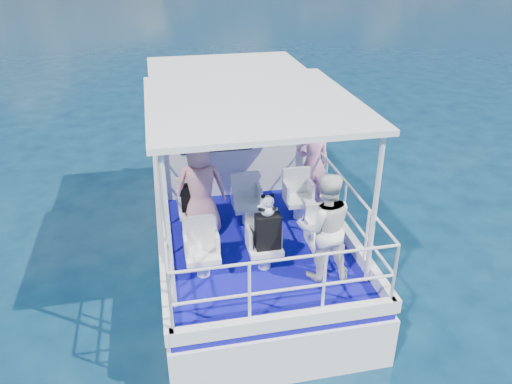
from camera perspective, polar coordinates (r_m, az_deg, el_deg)
ground at (r=8.86m, az=-0.68°, el=-9.20°), size 2000.00×2000.00×0.00m
hull at (r=9.67m, az=-1.84°, el=-5.74°), size 3.00×7.00×1.60m
deck at (r=9.23m, az=-1.91°, el=-1.32°), size 2.90×6.90×0.10m
cabin at (r=9.94m, az=-3.35°, el=8.06°), size 2.85×2.00×2.20m
canopy at (r=7.24m, az=-0.50°, el=10.22°), size 3.00×3.20×0.08m
canopy_posts at (r=7.61m, az=-0.39°, el=1.88°), size 2.77×2.97×2.20m
railings at (r=7.61m, az=0.11°, el=-3.23°), size 2.84×3.59×1.00m
seat_port_fwd at (r=8.33m, az=-7.08°, el=-3.04°), size 0.48×0.46×0.38m
seat_center_fwd at (r=8.42m, az=-0.98°, el=-2.43°), size 0.48×0.46×0.38m
seat_stbd_fwd at (r=8.62m, az=4.91°, el=-1.81°), size 0.48×0.46×0.38m
seat_port_aft at (r=7.23m, az=-6.08°, el=-8.14°), size 0.48×0.46×0.38m
seat_center_aft at (r=7.35m, az=0.96°, el=-7.35°), size 0.48×0.46×0.38m
seat_stbd_aft at (r=7.56m, az=7.67°, el=-6.49°), size 0.48×0.46×0.38m
passenger_port_fwd at (r=7.92m, az=-6.35°, el=0.50°), size 0.64×0.48×1.64m
passenger_stbd_fwd at (r=8.79m, az=6.50°, el=3.29°), size 0.61×0.41×1.63m
passenger_stbd_aft at (r=6.91m, az=7.86°, el=-3.99°), size 0.85×0.70×1.62m
backpack_port at (r=8.11m, az=-7.36°, el=-0.61°), size 0.33×0.19×0.44m
backpack_center at (r=7.06m, az=1.36°, el=-4.55°), size 0.35×0.20×0.53m
compact_camera at (r=8.01m, az=-7.48°, el=0.98°), size 0.09×0.05×0.05m
panda at (r=6.84m, az=1.33°, el=-1.50°), size 0.21×0.18×0.33m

